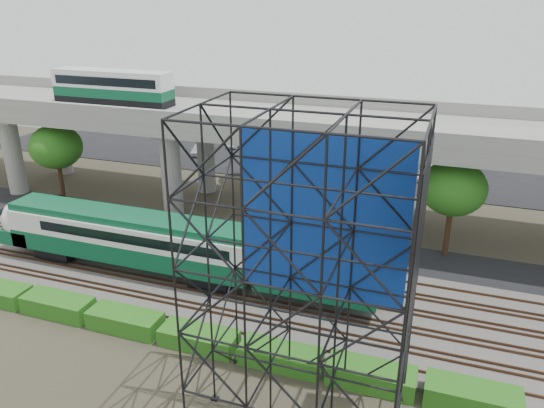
% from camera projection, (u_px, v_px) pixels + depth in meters
% --- Properties ---
extents(ground, '(140.00, 140.00, 0.00)m').
position_uv_depth(ground, '(215.00, 304.00, 35.05)').
color(ground, '#474233').
rests_on(ground, ground).
extents(ballast_bed, '(90.00, 12.00, 0.20)m').
position_uv_depth(ballast_bed, '(227.00, 288.00, 36.77)').
color(ballast_bed, slate).
rests_on(ballast_bed, ground).
extents(service_road, '(90.00, 5.00, 0.08)m').
position_uv_depth(service_road, '(269.00, 239.00, 44.24)').
color(service_road, black).
rests_on(service_road, ground).
extents(parking_lot, '(90.00, 18.00, 0.08)m').
position_uv_depth(parking_lot, '(333.00, 161.00, 64.83)').
color(parking_lot, black).
rests_on(parking_lot, ground).
extents(harbor_water, '(140.00, 40.00, 0.03)m').
position_uv_depth(harbor_water, '(365.00, 123.00, 84.12)').
color(harbor_water, slate).
rests_on(harbor_water, ground).
extents(rail_tracks, '(90.00, 9.52, 0.16)m').
position_uv_depth(rail_tracks, '(227.00, 286.00, 36.70)').
color(rail_tracks, '#472D1E').
rests_on(rail_tracks, ballast_bed).
extents(commuter_train, '(29.30, 3.06, 4.30)m').
position_uv_depth(commuter_train, '(155.00, 241.00, 37.42)').
color(commuter_train, black).
rests_on(commuter_train, rail_tracks).
extents(overpass, '(80.00, 12.00, 12.40)m').
position_uv_depth(overpass, '(276.00, 127.00, 46.43)').
color(overpass, '#9E9B93').
rests_on(overpass, ground).
extents(scaffold_tower, '(9.36, 6.36, 15.00)m').
position_uv_depth(scaffold_tower, '(304.00, 286.00, 22.75)').
color(scaffold_tower, black).
rests_on(scaffold_tower, ground).
extents(hedge_strip, '(34.60, 1.80, 1.20)m').
position_uv_depth(hedge_strip, '(199.00, 337.00, 30.77)').
color(hedge_strip, '#1E5A14').
rests_on(hedge_strip, ground).
extents(trees, '(40.94, 16.94, 7.69)m').
position_uv_depth(trees, '(241.00, 152.00, 48.59)').
color(trees, '#382314').
rests_on(trees, ground).
extents(suv, '(5.57, 3.05, 1.48)m').
position_uv_depth(suv, '(62.00, 205.00, 49.29)').
color(suv, black).
rests_on(suv, service_road).
extents(parked_cars, '(34.86, 9.79, 1.32)m').
position_uv_depth(parked_cars, '(346.00, 158.00, 63.76)').
color(parked_cars, silver).
rests_on(parked_cars, parking_lot).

